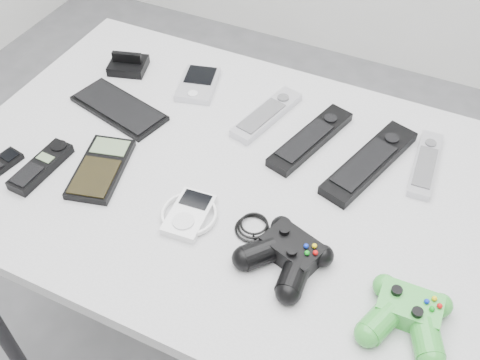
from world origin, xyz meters
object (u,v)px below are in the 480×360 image
at_px(controller_green, 407,314).
at_px(pda, 198,84).
at_px(remote_silver_b, 426,164).
at_px(calculator, 101,168).
at_px(desk, 243,199).
at_px(pda_keyboard, 119,108).
at_px(remote_silver_a, 267,114).
at_px(mp3_player, 189,214).
at_px(remote_black_b, 370,162).
at_px(mobile_phone, 0,164).
at_px(cordless_handset, 41,166).
at_px(controller_black, 287,253).
at_px(remote_black_a, 311,138).

bearing_deg(controller_green, pda, 144.13).
relative_size(remote_silver_b, calculator, 1.09).
height_order(desk, pda_keyboard, pda_keyboard).
relative_size(remote_silver_a, calculator, 1.15).
relative_size(remote_silver_a, controller_green, 1.34).
relative_size(mp3_player, controller_green, 0.76).
xyz_separation_m(pda_keyboard, remote_black_b, (0.56, 0.07, 0.01)).
relative_size(pda_keyboard, remote_silver_a, 1.13).
bearing_deg(controller_green, mobile_phone, 178.62).
bearing_deg(remote_silver_a, pda_keyboard, -145.15).
height_order(pda, cordless_handset, cordless_handset).
xyz_separation_m(pda_keyboard, calculator, (0.08, -0.18, 0.00)).
height_order(remote_black_b, controller_black, controller_black).
relative_size(desk, mobile_phone, 13.10).
bearing_deg(mp3_player, mobile_phone, -178.26).
bearing_deg(remote_silver_a, mobile_phone, -124.87).
xyz_separation_m(remote_silver_b, cordless_handset, (-0.70, -0.34, 0.00)).
bearing_deg(remote_black_b, remote_silver_a, -174.00).
height_order(remote_silver_a, cordless_handset, same).
bearing_deg(remote_silver_b, remote_silver_a, 175.66).
distance_m(cordless_handset, mp3_player, 0.33).
height_order(controller_black, controller_green, same).
relative_size(desk, cordless_handset, 8.07).
distance_m(remote_silver_b, controller_black, 0.38).
distance_m(pda_keyboard, remote_silver_b, 0.67).
bearing_deg(controller_green, remote_black_b, 113.79).
distance_m(desk, controller_black, 0.24).
bearing_deg(controller_black, controller_green, 10.64).
xyz_separation_m(pda, controller_green, (0.59, -0.40, 0.01)).
bearing_deg(desk, mp3_player, -107.63).
bearing_deg(remote_silver_b, remote_black_b, -159.86).
relative_size(remote_silver_a, remote_silver_b, 1.05).
distance_m(pda, mp3_player, 0.40).
bearing_deg(controller_green, controller_black, 170.93).
xyz_separation_m(pda, remote_black_a, (0.31, -0.07, 0.00)).
bearing_deg(mobile_phone, remote_black_a, 41.78).
xyz_separation_m(remote_black_a, calculator, (-0.35, -0.26, -0.00)).
relative_size(calculator, controller_green, 1.17).
distance_m(pda_keyboard, remote_silver_a, 0.33).
bearing_deg(desk, cordless_handset, -156.75).
height_order(pda_keyboard, mobile_phone, mobile_phone).
bearing_deg(mp3_player, cordless_handset, 178.44).
xyz_separation_m(desk, remote_black_b, (0.22, 0.14, 0.08)).
bearing_deg(remote_silver_a, remote_black_b, 2.83).
xyz_separation_m(pda, remote_black_b, (0.44, -0.08, 0.00)).
relative_size(pda, remote_silver_b, 0.67).
height_order(remote_silver_b, controller_green, controller_green).
distance_m(remote_black_a, mp3_player, 0.32).
relative_size(pda, remote_black_b, 0.48).
bearing_deg(pda_keyboard, cordless_handset, -84.66).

